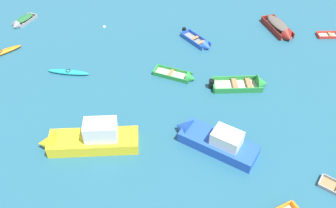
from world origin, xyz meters
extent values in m
cube|color=beige|center=(0.53, 24.45, 0.05)|extent=(3.07, 2.10, 0.09)
cube|color=#288C3D|center=(0.74, 24.93, 0.18)|extent=(2.80, 1.31, 0.36)
cube|color=#288C3D|center=(0.31, 23.96, 0.18)|extent=(2.80, 1.31, 0.36)
cube|color=#288C3D|center=(-0.86, 25.07, 0.18)|extent=(0.52, 0.99, 0.36)
cone|color=#288C3D|center=(1.97, 23.80, 0.20)|extent=(1.05, 1.21, 1.02)
cube|color=#937047|center=(0.38, 24.51, 0.25)|extent=(0.68, 1.00, 0.03)
cube|color=beige|center=(15.65, 29.63, 0.03)|extent=(2.50, 0.90, 0.07)
cube|color=red|center=(15.66, 30.08, 0.14)|extent=(2.59, 0.12, 0.28)
cube|color=red|center=(15.63, 29.18, 0.14)|extent=(2.59, 0.12, 0.28)
cube|color=red|center=(14.35, 29.66, 0.14)|extent=(0.11, 0.88, 0.28)
cube|color=#937047|center=(15.51, 29.63, 0.19)|extent=(0.29, 0.80, 0.03)
cube|color=gray|center=(8.99, 13.90, 0.13)|extent=(0.62, 0.76, 0.27)
cube|color=gray|center=(2.87, 29.30, 0.05)|extent=(2.44, 2.87, 0.10)
cube|color=blue|center=(3.28, 29.60, 0.21)|extent=(1.79, 2.45, 0.42)
cube|color=blue|center=(2.45, 29.00, 0.21)|extent=(1.79, 2.45, 0.42)
cube|color=blue|center=(2.00, 30.51, 0.21)|extent=(0.87, 0.67, 0.42)
cone|color=blue|center=(3.77, 28.05, 0.23)|extent=(1.19, 1.12, 0.98)
cube|color=#937047|center=(2.78, 29.43, 0.29)|extent=(0.92, 0.78, 0.03)
cube|color=#937047|center=(3.28, 28.73, 0.29)|extent=(0.92, 0.78, 0.03)
cube|color=black|center=(1.93, 30.61, 0.35)|extent=(0.37, 0.38, 0.58)
cube|color=gray|center=(10.84, 30.98, 0.06)|extent=(2.16, 3.74, 0.13)
cube|color=maroon|center=(11.48, 31.16, 0.26)|extent=(1.09, 3.57, 0.52)
cube|color=maroon|center=(10.21, 30.79, 0.26)|extent=(1.09, 3.57, 0.52)
cube|color=maroon|center=(10.34, 32.75, 0.26)|extent=(1.29, 0.49, 0.52)
cone|color=maroon|center=(11.37, 29.13, 0.29)|extent=(1.45, 1.16, 1.27)
cube|color=#937047|center=(10.79, 31.16, 0.36)|extent=(1.24, 0.70, 0.03)
ellipsoid|color=#59514C|center=(10.84, 30.98, 0.65)|extent=(2.03, 3.43, 0.38)
cube|color=yellow|center=(-5.05, 17.28, 0.44)|extent=(5.86, 1.85, 0.88)
cone|color=yellow|center=(-8.08, 17.24, 0.48)|extent=(1.18, 1.51, 1.50)
cube|color=white|center=(-4.46, 17.28, 1.54)|extent=(2.12, 1.31, 1.32)
cube|color=black|center=(-5.40, 17.27, 1.80)|extent=(0.19, 1.21, 0.58)
ellipsoid|color=teal|center=(-8.00, 25.09, 0.16)|extent=(3.53, 1.17, 0.31)
torus|color=black|center=(-8.00, 25.09, 0.30)|extent=(0.49, 0.49, 0.07)
cube|color=beige|center=(5.52, 22.84, 0.06)|extent=(3.61, 1.37, 0.12)
cube|color=#288C3D|center=(5.52, 23.57, 0.24)|extent=(3.76, 0.11, 0.49)
cube|color=#288C3D|center=(5.51, 22.12, 0.24)|extent=(3.76, 0.11, 0.49)
cube|color=#288C3D|center=(3.64, 22.85, 0.24)|extent=(0.15, 1.42, 0.49)
cone|color=#288C3D|center=(7.48, 22.84, 0.27)|extent=(0.87, 1.39, 1.39)
cube|color=#937047|center=(5.32, 22.84, 0.34)|extent=(0.40, 1.30, 0.03)
cube|color=#937047|center=(6.42, 22.84, 0.34)|extent=(0.40, 1.30, 0.03)
cube|color=black|center=(3.48, 22.85, 0.41)|extent=(0.35, 0.37, 0.68)
ellipsoid|color=orange|center=(-14.36, 28.03, 0.17)|extent=(3.40, 2.65, 0.34)
torus|color=black|center=(-14.36, 28.03, 0.32)|extent=(0.63, 0.63, 0.07)
cube|color=#4C4C51|center=(-13.55, 33.45, 0.04)|extent=(1.96, 2.48, 0.08)
cube|color=gray|center=(-13.12, 33.20, 0.15)|extent=(1.25, 2.14, 0.30)
cube|color=gray|center=(-13.98, 33.69, 0.15)|extent=(1.25, 2.14, 0.30)
cube|color=gray|center=(-12.95, 34.50, 0.15)|extent=(0.89, 0.57, 0.30)
cone|color=gray|center=(-14.17, 32.35, 0.17)|extent=(1.10, 0.95, 0.95)
cube|color=#937047|center=(-13.49, 33.56, 0.21)|extent=(0.90, 0.66, 0.03)
cube|color=#937047|center=(-13.84, 32.94, 0.21)|extent=(0.90, 0.66, 0.03)
ellipsoid|color=#236633|center=(-13.55, 33.45, 0.39)|extent=(1.82, 2.28, 0.25)
cube|color=blue|center=(3.13, 16.80, 0.39)|extent=(5.31, 4.39, 0.77)
cone|color=blue|center=(0.90, 18.27, 0.42)|extent=(1.72, 1.86, 1.56)
cube|color=white|center=(3.56, 16.51, 1.24)|extent=(2.28, 2.13, 0.94)
cube|color=black|center=(2.87, 16.97, 1.43)|extent=(0.82, 1.13, 0.41)
sphere|color=silver|center=(-5.69, 32.17, 0.00)|extent=(0.29, 0.29, 0.29)
camera|label=1|loc=(-0.82, 1.81, 18.51)|focal=38.24mm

